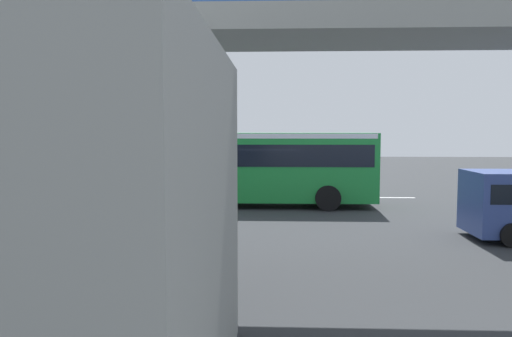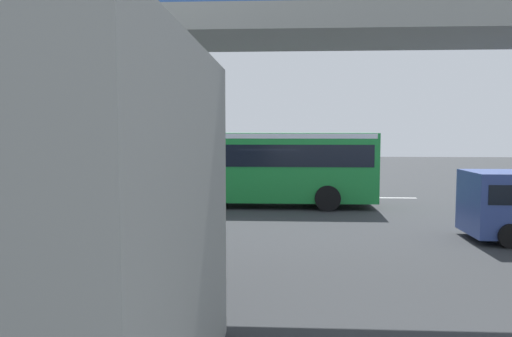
% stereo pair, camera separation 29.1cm
% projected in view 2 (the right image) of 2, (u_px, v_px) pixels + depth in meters
% --- Properties ---
extents(ground, '(80.00, 80.00, 0.00)m').
position_uv_depth(ground, '(270.00, 206.00, 21.02)').
color(ground, '#2D3033').
extents(city_bus, '(11.54, 2.85, 3.15)m').
position_uv_depth(city_bus, '(239.00, 162.00, 21.01)').
color(city_bus, '#1E8C38').
rests_on(city_bus, ground).
extents(bicycle_red, '(1.77, 0.44, 0.96)m').
position_uv_depth(bicycle_red, '(512.00, 213.00, 16.94)').
color(bicycle_red, black).
rests_on(bicycle_red, ground).
extents(pedestrian, '(0.38, 0.38, 1.79)m').
position_uv_depth(pedestrian, '(137.00, 176.00, 25.25)').
color(pedestrian, '#2D2D38').
rests_on(pedestrian, ground).
extents(lane_dash_leftmost, '(2.00, 0.20, 0.01)m').
position_uv_depth(lane_dash_leftmost, '(395.00, 198.00, 23.52)').
color(lane_dash_leftmost, silver).
rests_on(lane_dash_leftmost, ground).
extents(lane_dash_left, '(2.00, 0.20, 0.01)m').
position_uv_depth(lane_dash_left, '(312.00, 197.00, 23.75)').
color(lane_dash_left, silver).
rests_on(lane_dash_left, ground).
extents(lane_dash_centre, '(2.00, 0.20, 0.01)m').
position_uv_depth(lane_dash_centre, '(231.00, 197.00, 23.97)').
color(lane_dash_centre, silver).
rests_on(lane_dash_centre, ground).
extents(lane_dash_right, '(2.00, 0.20, 0.01)m').
position_uv_depth(lane_dash_right, '(151.00, 196.00, 24.19)').
color(lane_dash_right, silver).
rests_on(lane_dash_right, ground).
extents(pedestrian_overpass, '(30.00, 2.60, 6.71)m').
position_uv_depth(pedestrian_overpass, '(257.00, 47.00, 10.19)').
color(pedestrian_overpass, gray).
rests_on(pedestrian_overpass, ground).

